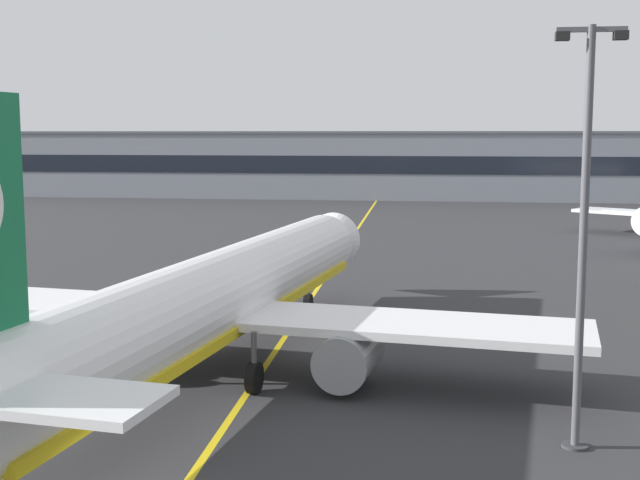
# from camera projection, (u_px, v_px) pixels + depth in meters

# --- Properties ---
(taxiway_centreline) EXTENTS (3.09, 179.98, 0.01)m
(taxiway_centreline) POSITION_uv_depth(u_px,v_px,m) (308.00, 303.00, 52.18)
(taxiway_centreline) COLOR yellow
(taxiway_centreline) RESTS_ON ground
(airliner_foreground) EXTENTS (32.36, 41.45, 11.65)m
(airliner_foreground) POSITION_uv_depth(u_px,v_px,m) (212.00, 300.00, 36.12)
(airliner_foreground) COLOR white
(airliner_foreground) RESTS_ON ground
(apron_lamp_post) EXTENTS (2.24, 0.90, 14.01)m
(apron_lamp_post) POSITION_uv_depth(u_px,v_px,m) (583.00, 233.00, 27.30)
(apron_lamp_post) COLOR #515156
(apron_lamp_post) RESTS_ON ground
(safety_cone_by_nose_gear) EXTENTS (0.44, 0.44, 0.55)m
(safety_cone_by_nose_gear) POSITION_uv_depth(u_px,v_px,m) (283.00, 302.00, 51.23)
(safety_cone_by_nose_gear) COLOR orange
(safety_cone_by_nose_gear) RESTS_ON ground
(terminal_building) EXTENTS (148.42, 12.40, 10.87)m
(terminal_building) POSITION_uv_depth(u_px,v_px,m) (435.00, 165.00, 134.88)
(terminal_building) COLOR gray
(terminal_building) RESTS_ON ground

